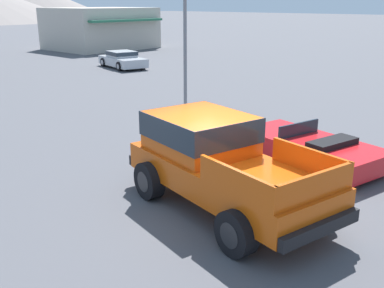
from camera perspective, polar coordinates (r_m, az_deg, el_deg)
ground_plane at (r=10.23m, az=2.71°, el=-7.24°), size 320.00×320.00×0.00m
orange_pickup_truck at (r=9.71m, az=3.07°, el=-1.68°), size 3.18×5.39×1.93m
red_convertible_car at (r=12.83m, az=14.81°, el=-0.49°), size 2.72×4.42×1.06m
parked_car_silver at (r=31.41m, az=-8.82°, el=10.59°), size 2.76×4.45×1.12m
storefront_building at (r=45.03m, az=-11.51°, el=14.20°), size 8.93×7.95×3.78m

